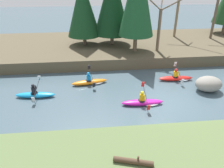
{
  "coord_description": "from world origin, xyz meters",
  "views": [
    {
      "loc": [
        -4.67,
        -11.93,
        7.82
      ],
      "look_at": [
        -3.26,
        1.92,
        0.55
      ],
      "focal_mm": 35.0,
      "sensor_mm": 36.0,
      "label": 1
    }
  ],
  "objects_px": {
    "kayaker_trailing": "(91,82)",
    "kayaker_far_back": "(36,94)",
    "boulder_midstream": "(209,84)",
    "driftwood_log": "(133,161)",
    "kayaker_lead": "(177,78)",
    "kayaker_middle": "(144,102)"
  },
  "relations": [
    {
      "from": "kayaker_lead",
      "to": "driftwood_log",
      "type": "xyz_separation_m",
      "value": [
        -5.18,
        -8.49,
        0.43
      ]
    },
    {
      "from": "kayaker_trailing",
      "to": "driftwood_log",
      "type": "distance_m",
      "value": 8.72
    },
    {
      "from": "kayaker_trailing",
      "to": "kayaker_far_back",
      "type": "distance_m",
      "value": 4.16
    },
    {
      "from": "kayaker_middle",
      "to": "boulder_midstream",
      "type": "height_order",
      "value": "kayaker_middle"
    },
    {
      "from": "kayaker_middle",
      "to": "kayaker_trailing",
      "type": "relative_size",
      "value": 0.99
    },
    {
      "from": "kayaker_lead",
      "to": "driftwood_log",
      "type": "relative_size",
      "value": 1.62
    },
    {
      "from": "kayaker_middle",
      "to": "kayaker_far_back",
      "type": "height_order",
      "value": "same"
    },
    {
      "from": "kayaker_lead",
      "to": "boulder_midstream",
      "type": "height_order",
      "value": "kayaker_lead"
    },
    {
      "from": "kayaker_middle",
      "to": "boulder_midstream",
      "type": "xyz_separation_m",
      "value": [
        5.04,
        1.38,
        0.34
      ]
    },
    {
      "from": "kayaker_lead",
      "to": "driftwood_log",
      "type": "bearing_deg",
      "value": -119.38
    },
    {
      "from": "boulder_midstream",
      "to": "driftwood_log",
      "type": "relative_size",
      "value": 1.12
    },
    {
      "from": "kayaker_middle",
      "to": "kayaker_far_back",
      "type": "relative_size",
      "value": 1.0
    },
    {
      "from": "kayaker_middle",
      "to": "kayaker_far_back",
      "type": "xyz_separation_m",
      "value": [
        -7.25,
        1.7,
        0.02
      ]
    },
    {
      "from": "kayaker_far_back",
      "to": "kayaker_trailing",
      "type": "bearing_deg",
      "value": 26.66
    },
    {
      "from": "kayaker_far_back",
      "to": "boulder_midstream",
      "type": "distance_m",
      "value": 12.3
    },
    {
      "from": "kayaker_trailing",
      "to": "kayaker_far_back",
      "type": "bearing_deg",
      "value": -167.04
    },
    {
      "from": "kayaker_middle",
      "to": "kayaker_lead",
      "type": "bearing_deg",
      "value": 44.67
    },
    {
      "from": "kayaker_far_back",
      "to": "boulder_midstream",
      "type": "xyz_separation_m",
      "value": [
        12.29,
        -0.32,
        0.32
      ]
    },
    {
      "from": "kayaker_far_back",
      "to": "kayaker_lead",
      "type": "bearing_deg",
      "value": 12.29
    },
    {
      "from": "kayaker_middle",
      "to": "driftwood_log",
      "type": "distance_m",
      "value": 5.54
    },
    {
      "from": "kayaker_trailing",
      "to": "boulder_midstream",
      "type": "bearing_deg",
      "value": -22.41
    },
    {
      "from": "kayaker_lead",
      "to": "kayaker_far_back",
      "type": "distance_m",
      "value": 10.8
    }
  ]
}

